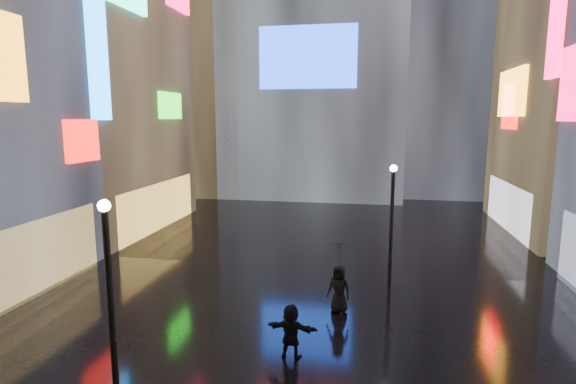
# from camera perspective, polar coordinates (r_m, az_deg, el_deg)

# --- Properties ---
(ground) EXTENTS (140.00, 140.00, 0.00)m
(ground) POSITION_cam_1_polar(r_m,az_deg,el_deg) (21.73, 3.90, -9.71)
(ground) COLOR black
(ground) RESTS_ON ground
(building_left_far) EXTENTS (10.28, 12.00, 22.00)m
(building_left_far) POSITION_cam_1_polar(r_m,az_deg,el_deg) (32.36, -24.96, 15.40)
(building_left_far) COLOR black
(building_left_far) RESTS_ON ground
(tower_flank_right) EXTENTS (12.00, 12.00, 34.00)m
(tower_flank_right) POSITION_cam_1_polar(r_m,az_deg,el_deg) (47.94, 19.60, 20.74)
(tower_flank_right) COLOR black
(tower_flank_right) RESTS_ON ground
(tower_flank_left) EXTENTS (10.00, 10.00, 26.00)m
(tower_flank_left) POSITION_cam_1_polar(r_m,az_deg,el_deg) (45.82, -10.90, 16.57)
(tower_flank_left) COLOR black
(tower_flank_left) RESTS_ON ground
(lamp_near) EXTENTS (0.30, 0.30, 5.20)m
(lamp_near) POSITION_cam_1_polar(r_m,az_deg,el_deg) (11.92, -21.69, -11.62)
(lamp_near) COLOR black
(lamp_near) RESTS_ON ground
(lamp_far) EXTENTS (0.30, 0.30, 5.20)m
(lamp_far) POSITION_cam_1_polar(r_m,az_deg,el_deg) (19.27, 13.02, -3.30)
(lamp_far) COLOR black
(lamp_far) RESTS_ON ground
(pedestrian_4) EXTENTS (0.99, 0.80, 1.77)m
(pedestrian_4) POSITION_cam_1_polar(r_m,az_deg,el_deg) (16.95, 6.49, -12.15)
(pedestrian_4) COLOR black
(pedestrian_4) RESTS_ON ground
(pedestrian_5) EXTENTS (1.59, 0.64, 1.67)m
(pedestrian_5) POSITION_cam_1_polar(r_m,az_deg,el_deg) (13.93, 0.38, -17.28)
(pedestrian_5) COLOR black
(pedestrian_5) RESTS_ON ground
(umbrella_2) EXTENTS (1.06, 1.08, 0.89)m
(umbrella_2) POSITION_cam_1_polar(r_m,az_deg,el_deg) (16.51, 6.58, -7.84)
(umbrella_2) COLOR black
(umbrella_2) RESTS_ON pedestrian_4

